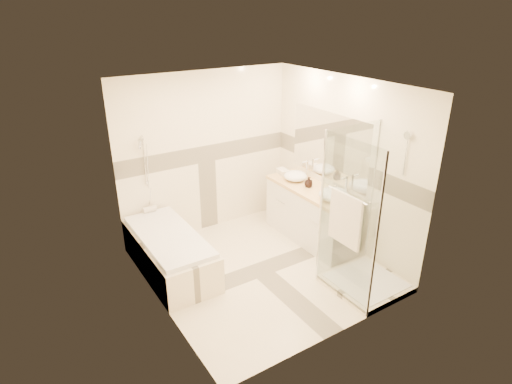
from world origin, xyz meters
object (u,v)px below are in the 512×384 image
bathtub (170,251)px  shower_enclosure (358,252)px  amenity_bottle_b (309,182)px  vessel_sink_far (334,194)px  vanity (311,214)px  amenity_bottle_a (309,182)px  vessel_sink_near (295,176)px

bathtub → shower_enclosure: 2.47m
amenity_bottle_b → vessel_sink_far: bearing=-90.0°
vanity → amenity_bottle_a: 0.51m
shower_enclosure → vessel_sink_near: (0.27, 1.66, 0.42)m
bathtub → amenity_bottle_a: (2.13, -0.28, 0.62)m
bathtub → vessel_sink_near: 2.22m
vanity → amenity_bottle_b: bearing=105.5°
vessel_sink_near → amenity_bottle_b: 0.32m
vanity → amenity_bottle_b: (-0.02, 0.07, 0.50)m
vanity → vessel_sink_far: (-0.02, -0.48, 0.51)m
bathtub → vanity: vanity is taller
vanity → shower_enclosure: (-0.29, -1.27, 0.08)m
vanity → vessel_sink_far: vessel_sink_far is taller
vessel_sink_far → vanity: bearing=87.6°
bathtub → amenity_bottle_a: bearing=-7.6°
vessel_sink_near → vessel_sink_far: (0.00, -0.87, 0.01)m
shower_enclosure → vessel_sink_far: shower_enclosure is taller
bathtub → amenity_bottle_b: amenity_bottle_b is taller
amenity_bottle_a → vessel_sink_far: bearing=-90.0°
vanity → vessel_sink_near: (-0.02, 0.39, 0.50)m
bathtub → shower_enclosure: size_ratio=0.83×
vanity → shower_enclosure: size_ratio=0.79×
amenity_bottle_b → shower_enclosure: bearing=-101.5°
bathtub → shower_enclosure: shower_enclosure is taller
vanity → shower_enclosure: 1.31m
vanity → amenity_bottle_b: size_ratio=10.45×
vessel_sink_near → amenity_bottle_a: 0.33m
amenity_bottle_b → vessel_sink_near: bearing=90.0°
vanity → vessel_sink_near: vessel_sink_near is taller
vanity → bathtub: bearing=170.8°
vanity → amenity_bottle_a: amenity_bottle_a is taller
vessel_sink_near → vessel_sink_far: 0.87m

